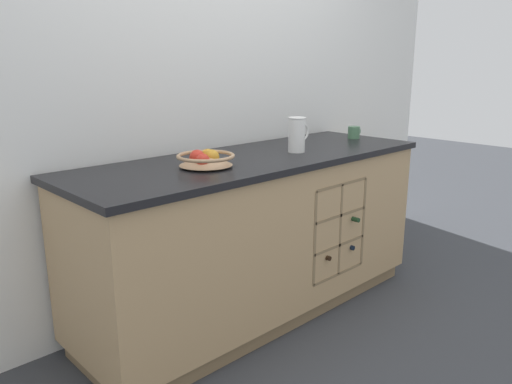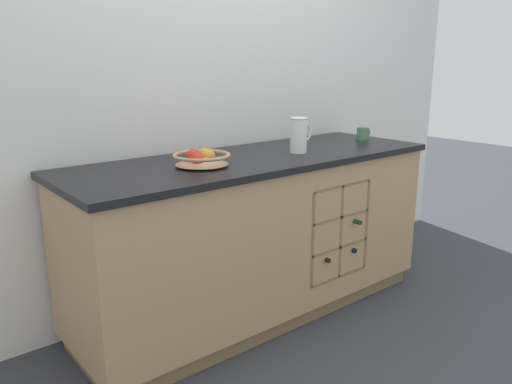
# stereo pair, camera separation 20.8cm
# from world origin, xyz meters

# --- Properties ---
(ground_plane) EXTENTS (14.00, 14.00, 0.00)m
(ground_plane) POSITION_xyz_m (0.00, 0.00, 0.00)
(ground_plane) COLOR #383A3F
(back_wall) EXTENTS (4.49, 0.06, 2.55)m
(back_wall) POSITION_xyz_m (0.00, 0.40, 1.27)
(back_wall) COLOR white
(back_wall) RESTS_ON ground_plane
(kitchen_island) EXTENTS (2.13, 0.73, 0.92)m
(kitchen_island) POSITION_xyz_m (0.00, -0.00, 0.46)
(kitchen_island) COLOR olive
(kitchen_island) RESTS_ON ground_plane
(fruit_bowl) EXTENTS (0.28, 0.28, 0.08)m
(fruit_bowl) POSITION_xyz_m (-0.37, -0.04, 0.96)
(fruit_bowl) COLOR tan
(fruit_bowl) RESTS_ON kitchen_island
(white_pitcher) EXTENTS (0.15, 0.10, 0.20)m
(white_pitcher) POSITION_xyz_m (0.25, -0.07, 1.02)
(white_pitcher) COLOR white
(white_pitcher) RESTS_ON kitchen_island
(ceramic_mug) EXTENTS (0.11, 0.08, 0.08)m
(ceramic_mug) POSITION_xyz_m (0.91, 0.01, 0.96)
(ceramic_mug) COLOR #4C7A56
(ceramic_mug) RESTS_ON kitchen_island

